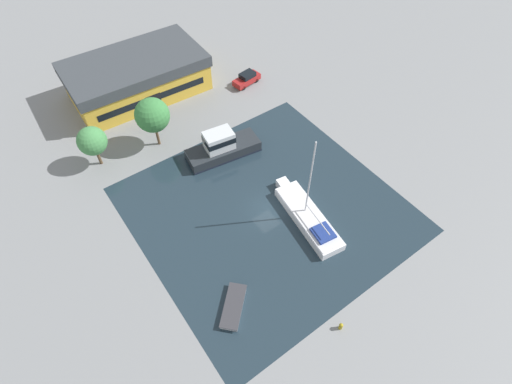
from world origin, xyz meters
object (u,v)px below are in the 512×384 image
(sailboat_moored, at_px, (308,217))
(quay_tree_near_building, at_px, (152,115))
(small_dinghy, at_px, (234,307))
(warehouse_building, at_px, (137,76))
(motor_cruiser, at_px, (222,147))
(parked_car, at_px, (247,79))
(quay_tree_by_water, at_px, (92,141))

(sailboat_moored, bearing_deg, quay_tree_near_building, 118.67)
(small_dinghy, bearing_deg, quay_tree_near_building, -54.78)
(warehouse_building, relative_size, motor_cruiser, 2.00)
(quay_tree_near_building, xyz_separation_m, motor_cruiser, (5.60, -6.53, -3.41))
(parked_car, bearing_deg, warehouse_building, 52.94)
(warehouse_building, distance_m, parked_car, 15.97)
(parked_car, bearing_deg, motor_cruiser, 124.61)
(quay_tree_by_water, relative_size, parked_car, 1.22)
(motor_cruiser, bearing_deg, sailboat_moored, -163.31)
(parked_car, bearing_deg, small_dinghy, 134.26)
(quay_tree_near_building, height_order, parked_car, quay_tree_near_building)
(warehouse_building, height_order, quay_tree_by_water, quay_tree_by_water)
(small_dinghy, bearing_deg, sailboat_moored, -117.29)
(quay_tree_by_water, height_order, parked_car, quay_tree_by_water)
(warehouse_building, height_order, parked_car, warehouse_building)
(quay_tree_by_water, height_order, small_dinghy, quay_tree_by_water)
(parked_car, xyz_separation_m, small_dinghy, (-21.49, -28.41, -0.60))
(sailboat_moored, xyz_separation_m, small_dinghy, (-12.36, -3.70, -0.35))
(sailboat_moored, distance_m, small_dinghy, 12.90)
(quay_tree_near_building, relative_size, quay_tree_by_water, 1.25)
(quay_tree_by_water, relative_size, motor_cruiser, 0.57)
(parked_car, relative_size, small_dinghy, 1.01)
(warehouse_building, height_order, quay_tree_near_building, quay_tree_near_building)
(warehouse_building, distance_m, quay_tree_near_building, 12.12)
(quay_tree_by_water, bearing_deg, warehouse_building, 45.22)
(warehouse_building, relative_size, small_dinghy, 4.33)
(motor_cruiser, distance_m, small_dinghy, 20.60)
(quay_tree_near_building, distance_m, sailboat_moored, 22.44)
(motor_cruiser, xyz_separation_m, small_dinghy, (-10.25, -17.84, -1.07))
(motor_cruiser, bearing_deg, quay_tree_by_water, 67.99)
(quay_tree_near_building, relative_size, sailboat_moored, 0.61)
(motor_cruiser, relative_size, small_dinghy, 2.17)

